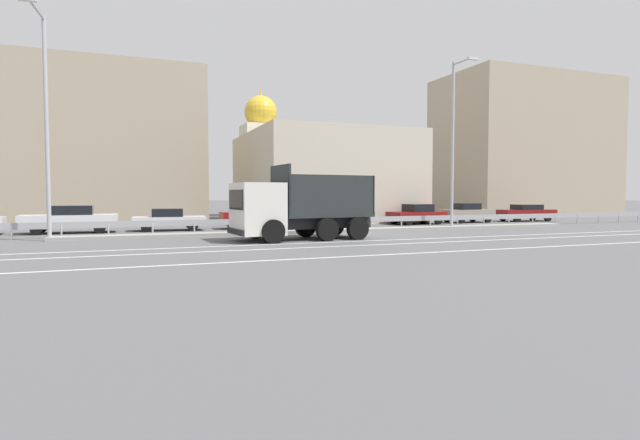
# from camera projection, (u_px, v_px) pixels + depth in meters

# --- Properties ---
(ground_plane) EXTENTS (320.00, 320.00, 0.00)m
(ground_plane) POSITION_uv_depth(u_px,v_px,m) (366.00, 235.00, 26.11)
(ground_plane) COLOR #565659
(lane_strip_0) EXTENTS (54.92, 0.16, 0.01)m
(lane_strip_0) POSITION_uv_depth(u_px,v_px,m) (317.00, 243.00, 21.81)
(lane_strip_0) COLOR silver
(lane_strip_0) RESTS_ON ground_plane
(lane_strip_1) EXTENTS (54.92, 0.16, 0.01)m
(lane_strip_1) POSITION_uv_depth(u_px,v_px,m) (332.00, 247.00, 20.21)
(lane_strip_1) COLOR silver
(lane_strip_1) RESTS_ON ground_plane
(lane_strip_2) EXTENTS (54.92, 0.16, 0.01)m
(lane_strip_2) POSITION_uv_depth(u_px,v_px,m) (368.00, 255.00, 17.22)
(lane_strip_2) COLOR silver
(lane_strip_2) RESTS_ON ground_plane
(median_island) EXTENTS (30.21, 1.10, 0.18)m
(median_island) POSITION_uv_depth(u_px,v_px,m) (349.00, 230.00, 28.11)
(median_island) COLOR gray
(median_island) RESTS_ON ground_plane
(median_guardrail) EXTENTS (54.92, 0.09, 0.78)m
(median_guardrail) POSITION_uv_depth(u_px,v_px,m) (339.00, 221.00, 29.31)
(median_guardrail) COLOR #9EA0A5
(median_guardrail) RESTS_ON ground_plane
(dump_truck) EXTENTS (6.71, 3.14, 3.46)m
(dump_truck) POSITION_uv_depth(u_px,v_px,m) (286.00, 212.00, 23.03)
(dump_truck) COLOR silver
(dump_truck) RESTS_ON ground_plane
(median_road_sign) EXTENTS (0.74, 0.16, 2.33)m
(median_road_sign) POSITION_uv_depth(u_px,v_px,m) (333.00, 210.00, 27.71)
(median_road_sign) COLOR white
(median_road_sign) RESTS_ON ground_plane
(street_lamp_0) EXTENTS (0.71, 2.75, 10.02)m
(street_lamp_0) POSITION_uv_depth(u_px,v_px,m) (45.00, 117.00, 22.06)
(street_lamp_0) COLOR #ADADB2
(street_lamp_0) RESTS_ON ground_plane
(street_lamp_1) EXTENTS (0.71, 1.93, 10.17)m
(street_lamp_1) POSITION_uv_depth(u_px,v_px,m) (454.00, 138.00, 30.39)
(street_lamp_1) COLOR #ADADB2
(street_lamp_1) RESTS_ON ground_plane
(parked_car_1) EXTENTS (4.88, 2.09, 1.51)m
(parked_car_1) POSITION_uv_depth(u_px,v_px,m) (71.00, 219.00, 27.29)
(parked_car_1) COLOR silver
(parked_car_1) RESTS_ON ground_plane
(parked_car_2) EXTENTS (4.17, 2.15, 1.29)m
(parked_car_2) POSITION_uv_depth(u_px,v_px,m) (169.00, 219.00, 29.22)
(parked_car_2) COLOR silver
(parked_car_2) RESTS_ON ground_plane
(parked_car_3) EXTENTS (4.02, 1.91, 1.49)m
(parked_car_3) POSITION_uv_depth(u_px,v_px,m) (253.00, 216.00, 31.05)
(parked_car_3) COLOR maroon
(parked_car_3) RESTS_ON ground_plane
(parked_car_4) EXTENTS (4.30, 2.28, 1.31)m
(parked_car_4) POSITION_uv_depth(u_px,v_px,m) (341.00, 215.00, 33.93)
(parked_car_4) COLOR #335B33
(parked_car_4) RESTS_ON ground_plane
(parked_car_5) EXTENTS (4.14, 2.13, 1.44)m
(parked_car_5) POSITION_uv_depth(u_px,v_px,m) (417.00, 214.00, 35.48)
(parked_car_5) COLOR maroon
(parked_car_5) RESTS_ON ground_plane
(parked_car_6) EXTENTS (4.02, 1.97, 1.46)m
(parked_car_6) POSITION_uv_depth(u_px,v_px,m) (467.00, 213.00, 37.68)
(parked_car_6) COLOR gray
(parked_car_6) RESTS_ON ground_plane
(parked_car_7) EXTENTS (4.74, 2.20, 1.33)m
(parked_car_7) POSITION_uv_depth(u_px,v_px,m) (525.00, 212.00, 39.57)
(parked_car_7) COLOR maroon
(parked_car_7) RESTS_ON ground_plane
(background_building_0) EXTENTS (13.13, 11.09, 11.45)m
(background_building_0) POSITION_uv_depth(u_px,v_px,m) (112.00, 148.00, 38.63)
(background_building_0) COLOR tan
(background_building_0) RESTS_ON ground_plane
(background_building_1) EXTENTS (12.21, 13.45, 7.04)m
(background_building_1) POSITION_uv_depth(u_px,v_px,m) (323.00, 178.00, 41.06)
(background_building_1) COLOR beige
(background_building_1) RESTS_ON ground_plane
(background_building_2) EXTENTS (16.67, 9.36, 13.50)m
(background_building_2) POSITION_uv_depth(u_px,v_px,m) (524.00, 148.00, 49.81)
(background_building_2) COLOR tan
(background_building_2) RESTS_ON ground_plane
(church_tower) EXTENTS (3.60, 3.60, 12.79)m
(church_tower) POSITION_uv_depth(u_px,v_px,m) (261.00, 157.00, 49.68)
(church_tower) COLOR silver
(church_tower) RESTS_ON ground_plane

